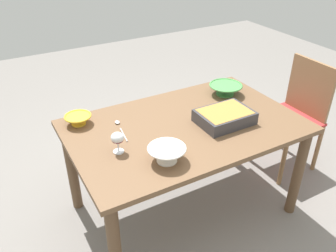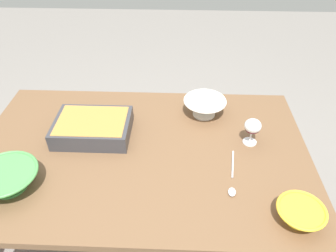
% 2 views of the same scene
% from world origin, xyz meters
% --- Properties ---
extents(ground_plane, '(8.00, 8.00, 0.00)m').
position_xyz_m(ground_plane, '(0.00, 0.00, 0.00)').
color(ground_plane, gray).
extents(dining_table, '(1.50, 0.95, 0.73)m').
position_xyz_m(dining_table, '(0.00, 0.00, 0.63)').
color(dining_table, brown).
rests_on(dining_table, ground_plane).
extents(chair, '(0.43, 0.45, 0.92)m').
position_xyz_m(chair, '(1.11, 0.06, 0.51)').
color(chair, '#B22D2D').
rests_on(chair, ground_plane).
extents(wine_glass, '(0.08, 0.08, 0.13)m').
position_xyz_m(wine_glass, '(-0.49, -0.07, 0.82)').
color(wine_glass, white).
rests_on(wine_glass, dining_table).
extents(casserole_dish, '(0.35, 0.25, 0.08)m').
position_xyz_m(casserole_dish, '(0.23, -0.10, 0.78)').
color(casserole_dish, '#38383D').
rests_on(casserole_dish, dining_table).
extents(mixing_bowl, '(0.25, 0.25, 0.08)m').
position_xyz_m(mixing_bowl, '(0.49, 0.23, 0.78)').
color(mixing_bowl, '#4C994C').
rests_on(mixing_bowl, dining_table).
extents(small_bowl, '(0.21, 0.21, 0.09)m').
position_xyz_m(small_bowl, '(-0.29, -0.28, 0.78)').
color(small_bowl, white).
rests_on(small_bowl, dining_table).
extents(serving_bowl, '(0.17, 0.17, 0.07)m').
position_xyz_m(serving_bowl, '(-0.60, 0.34, 0.77)').
color(serving_bowl, yellow).
rests_on(serving_bowl, dining_table).
extents(serving_spoon, '(0.05, 0.26, 0.01)m').
position_xyz_m(serving_spoon, '(-0.39, 0.18, 0.74)').
color(serving_spoon, silver).
rests_on(serving_spoon, dining_table).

